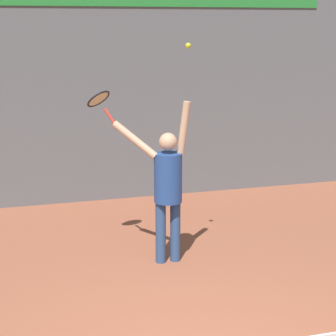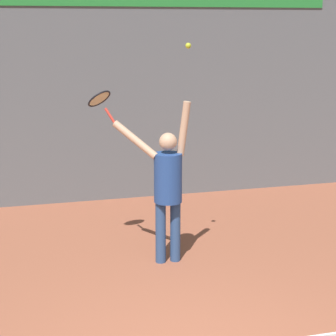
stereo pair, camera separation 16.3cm
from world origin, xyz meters
name	(u,v)px [view 2 (the right image)]	position (x,y,z in m)	size (l,w,h in m)	color
back_wall	(96,51)	(0.00, 5.76, 2.50)	(18.00, 0.10, 5.00)	slate
tennis_player	(167,183)	(0.38, 2.76, 1.03)	(0.92, 0.57, 2.04)	#2D4C7F
tennis_racket	(100,100)	(-0.34, 3.29, 2.01)	(0.41, 0.42, 0.41)	red
tennis_ball	(188,46)	(0.61, 2.69, 2.69)	(0.07, 0.07, 0.07)	#CCDB2D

